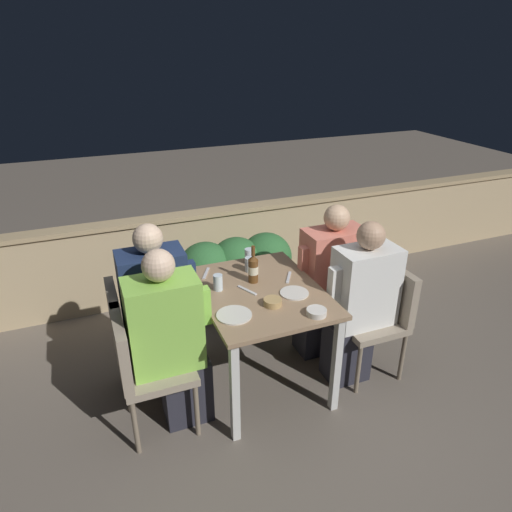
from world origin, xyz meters
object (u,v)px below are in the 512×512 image
Objects in this scene: person_white_polo at (359,304)px; person_coral_top at (328,281)px; chair_left_far at (133,331)px; beer_bottle at (254,268)px; person_navy_jumper at (161,310)px; person_green_blouse at (172,341)px; potted_plant at (338,258)px; chair_right_near at (381,310)px; chair_right_far at (349,287)px; chair_left_near at (141,362)px.

person_white_polo is 1.00× the size of person_coral_top.
beer_bottle is at bearing -4.85° from chair_left_far.
person_navy_jumper is 1.03× the size of person_white_polo.
person_white_polo is (1.32, -0.04, -0.01)m from person_green_blouse.
person_navy_jumper reaches higher than potted_plant.
chair_right_near is 0.37m from chair_right_far.
person_navy_jumper is at bearing 89.40° from person_green_blouse.
beer_bottle is (0.85, 0.28, 0.34)m from chair_left_near.
potted_plant is (0.24, 0.56, -0.04)m from chair_right_far.
chair_right_far is 0.61m from potted_plant.
chair_left_far is 0.69× the size of person_white_polo.
person_navy_jumper is 1.50× the size of chair_right_far.
person_green_blouse reaches higher than chair_left_far.
chair_right_near and chair_right_far have the same top height.
person_coral_top is (1.47, -0.02, 0.09)m from chair_left_far.
person_white_polo is 0.78m from beer_bottle.
person_green_blouse is at bearing -0.00° from chair_left_near.
chair_left_far is 1.47m from person_coral_top.
person_coral_top is at bearing 4.35° from beer_bottle.
person_green_blouse is at bearing -167.39° from chair_right_far.
person_navy_jumper reaches higher than chair_right_far.
person_green_blouse reaches higher than person_coral_top.
chair_left_near is 0.22m from person_green_blouse.
person_navy_jumper is 1.37m from person_white_polo.
potted_plant is (1.71, 0.54, -0.15)m from person_navy_jumper.
chair_left_far is 0.22m from person_navy_jumper.
person_navy_jumper is 1.48m from chair_right_far.
person_coral_top is at bearing 121.49° from chair_right_near.
chair_right_far is at bearing 95.18° from chair_right_near.
chair_left_near is 1.51m from person_coral_top.
chair_right_near is 1.00× the size of chair_right_far.
chair_left_near is at bearing 178.36° from person_white_polo.
person_navy_jumper is 1.50× the size of chair_right_near.
person_coral_top is (-0.19, 0.00, 0.09)m from chair_right_far.
person_green_blouse is 1.47× the size of chair_right_far.
person_navy_jumper is at bearing 163.16° from person_white_polo.
person_green_blouse reaches higher than chair_right_far.
person_white_polo is (-0.19, -0.00, 0.09)m from chair_right_near.
chair_left_near is at bearing -119.23° from person_navy_jumper.
person_coral_top is (1.28, -0.02, -0.02)m from person_navy_jumper.
chair_right_near is at bearing -20.75° from beer_bottle.
chair_left_near reaches higher than potted_plant.
chair_left_far is 1.08× the size of potted_plant.
person_coral_top reaches higher than potted_plant.
chair_right_near is at bearing -1.45° from chair_left_near.
person_coral_top reaches higher than chair_left_near.
beer_bottle is (0.65, -0.07, 0.23)m from person_navy_jumper.
beer_bottle is at bearing 153.89° from person_white_polo.
person_coral_top is (1.48, 0.33, 0.09)m from chair_left_near.
chair_left_near is 0.69× the size of person_coral_top.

